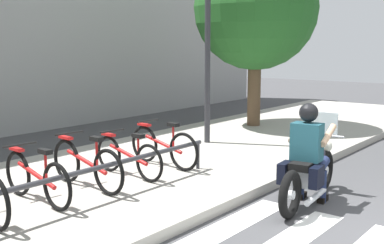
# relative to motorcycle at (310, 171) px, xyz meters

# --- Properties ---
(ground_plane) EXTENTS (48.00, 48.00, 0.00)m
(ground_plane) POSITION_rel_motorcycle_xyz_m (-0.80, -1.23, -0.46)
(ground_plane) COLOR #424244
(sidewalk) EXTENTS (24.00, 4.40, 0.15)m
(sidewalk) POSITION_rel_motorcycle_xyz_m (-0.80, 2.89, -0.38)
(sidewalk) COLOR #A8A399
(sidewalk) RESTS_ON ground
(crosswalk_stripe_4) EXTENTS (2.80, 0.40, 0.01)m
(crosswalk_stripe_4) POSITION_rel_motorcycle_xyz_m (-1.69, 0.37, -0.46)
(crosswalk_stripe_4) COLOR white
(crosswalk_stripe_4) RESTS_ON ground
(motorcycle) EXTENTS (2.10, 0.71, 1.22)m
(motorcycle) POSITION_rel_motorcycle_xyz_m (0.00, 0.00, 0.00)
(motorcycle) COLOR black
(motorcycle) RESTS_ON ground
(rider) EXTENTS (0.67, 0.58, 1.44)m
(rider) POSITION_rel_motorcycle_xyz_m (-0.08, -0.01, 0.37)
(rider) COLOR #1E4C59
(rider) RESTS_ON ground
(bicycle_2) EXTENTS (0.48, 1.59, 0.76)m
(bicycle_2) POSITION_rel_motorcycle_xyz_m (-2.65, 2.62, 0.04)
(bicycle_2) COLOR black
(bicycle_2) RESTS_ON sidewalk
(bicycle_3) EXTENTS (0.48, 1.67, 0.80)m
(bicycle_3) POSITION_rel_motorcycle_xyz_m (-1.81, 2.62, 0.05)
(bicycle_3) COLOR black
(bicycle_3) RESTS_ON sidewalk
(bicycle_4) EXTENTS (0.48, 1.56, 0.71)m
(bicycle_4) POSITION_rel_motorcycle_xyz_m (-0.98, 2.62, 0.02)
(bicycle_4) COLOR black
(bicycle_4) RESTS_ON sidewalk
(bicycle_5) EXTENTS (0.48, 1.60, 0.78)m
(bicycle_5) POSITION_rel_motorcycle_xyz_m (-0.14, 2.62, 0.05)
(bicycle_5) COLOR black
(bicycle_5) RESTS_ON sidewalk
(bike_rack) EXTENTS (4.78, 0.07, 0.49)m
(bike_rack) POSITION_rel_motorcycle_xyz_m (-2.23, 2.06, 0.11)
(bike_rack) COLOR #333338
(bike_rack) RESTS_ON sidewalk
(street_lamp) EXTENTS (0.28, 0.28, 4.61)m
(street_lamp) POSITION_rel_motorcycle_xyz_m (2.04, 3.29, 2.31)
(street_lamp) COLOR #2D2D33
(street_lamp) RESTS_ON ground
(tree_near_rack) EXTENTS (3.14, 3.14, 4.72)m
(tree_near_rack) POSITION_rel_motorcycle_xyz_m (4.62, 3.69, 2.67)
(tree_near_rack) COLOR brown
(tree_near_rack) RESTS_ON ground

